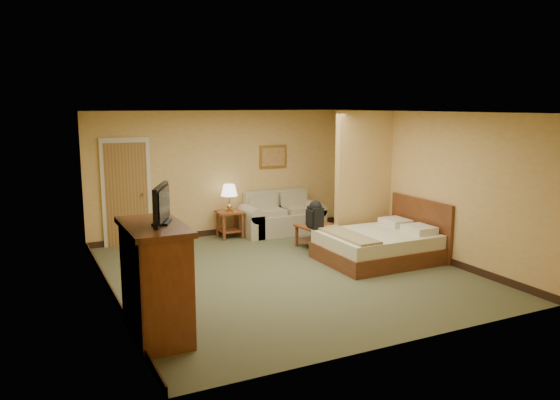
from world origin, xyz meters
TOP-DOWN VIEW (x-y plane):
  - floor at (0.00, 0.00)m, footprint 6.00×6.00m
  - ceiling at (0.00, 0.00)m, footprint 6.00×6.00m
  - back_wall at (0.00, 3.00)m, footprint 5.50×0.02m
  - left_wall at (-2.75, 0.00)m, footprint 0.02×6.00m
  - right_wall at (2.75, 0.00)m, footprint 0.02×6.00m
  - partition at (2.15, 0.93)m, footprint 1.20×0.15m
  - door at (-1.95, 2.96)m, footprint 0.94×0.16m
  - baseboard at (0.00, 2.99)m, footprint 5.50×0.02m
  - loveseat at (1.20, 2.57)m, footprint 1.77×0.82m
  - side_table at (0.05, 2.65)m, footprint 0.50×0.50m
  - table_lamp at (0.05, 2.65)m, footprint 0.34×0.34m
  - coffee_table at (1.27, 1.13)m, footprint 0.75×0.75m
  - wall_picture at (1.20, 2.97)m, footprint 0.64×0.04m
  - dresser at (-2.47, -1.55)m, footprint 0.67×1.27m
  - tv at (-2.38, -1.55)m, footprint 0.35×0.69m
  - bed at (1.82, -0.10)m, footprint 1.93×1.60m
  - backpack at (0.95, 0.67)m, footprint 0.24×0.30m

SIDE VIEW (x-z plane):
  - floor at x=0.00m, z-range 0.00..0.00m
  - baseboard at x=0.00m, z-range 0.00..0.12m
  - bed at x=1.82m, z-range -0.24..0.80m
  - loveseat at x=1.20m, z-range -0.16..0.74m
  - coffee_table at x=1.27m, z-range 0.10..0.54m
  - side_table at x=0.05m, z-range 0.09..0.64m
  - dresser at x=-2.47m, z-range 0.01..1.37m
  - backpack at x=0.95m, z-range 0.52..1.03m
  - table_lamp at x=0.05m, z-range 0.70..1.25m
  - door at x=-1.95m, z-range -0.02..2.08m
  - back_wall at x=0.00m, z-range 0.00..2.60m
  - left_wall at x=-2.75m, z-range 0.00..2.60m
  - right_wall at x=2.75m, z-range 0.00..2.60m
  - partition at x=2.15m, z-range 0.00..2.60m
  - tv at x=-2.38m, z-range 1.35..1.80m
  - wall_picture at x=1.20m, z-range 1.35..1.85m
  - ceiling at x=0.00m, z-range 2.60..2.60m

